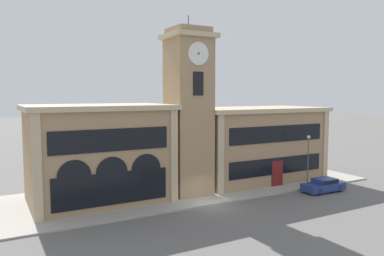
{
  "coord_description": "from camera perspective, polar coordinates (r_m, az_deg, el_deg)",
  "views": [
    {
      "loc": [
        -17.5,
        -28.04,
        10.06
      ],
      "look_at": [
        -0.65,
        2.45,
        6.9
      ],
      "focal_mm": 35.0,
      "sensor_mm": 36.0,
      "label": 1
    }
  ],
  "objects": [
    {
      "name": "clock_tower",
      "position": [
        36.86,
        -0.53,
        2.41
      ],
      "size": [
        4.49,
        4.49,
        17.63
      ],
      "color": "#9E7F5B",
      "rests_on": "ground_plane"
    },
    {
      "name": "parked_car_near",
      "position": [
        41.32,
        19.42,
        -8.16
      ],
      "size": [
        4.63,
        2.05,
        1.4
      ],
      "rotation": [
        0.0,
        0.0,
        3.11
      ],
      "color": "navy",
      "rests_on": "ground_plane"
    },
    {
      "name": "street_lamp",
      "position": [
        41.91,
        17.29,
        -3.64
      ],
      "size": [
        0.36,
        0.36,
        5.54
      ],
      "color": "#4C4C51",
      "rests_on": "sidewalk_kerb"
    },
    {
      "name": "ground_plane",
      "position": [
        34.56,
        2.97,
        -11.75
      ],
      "size": [
        300.0,
        300.0,
        0.0
      ],
      "primitive_type": "plane",
      "color": "#605E5B"
    },
    {
      "name": "town_hall_right_wing",
      "position": [
        44.35,
        9.52,
        -2.38
      ],
      "size": [
        16.08,
        8.57,
        8.51
      ],
      "color": "#9E7F5B",
      "rests_on": "ground_plane"
    },
    {
      "name": "sidewalk_kerb",
      "position": [
        39.7,
        -1.79,
        -9.39
      ],
      "size": [
        43.15,
        12.32,
        0.15
      ],
      "color": "#A39E93",
      "rests_on": "ground_plane"
    },
    {
      "name": "town_hall_left_wing",
      "position": [
        36.0,
        -13.95,
        -3.75
      ],
      "size": [
        13.09,
        8.57,
        9.09
      ],
      "color": "#9E7F5B",
      "rests_on": "ground_plane"
    }
  ]
}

